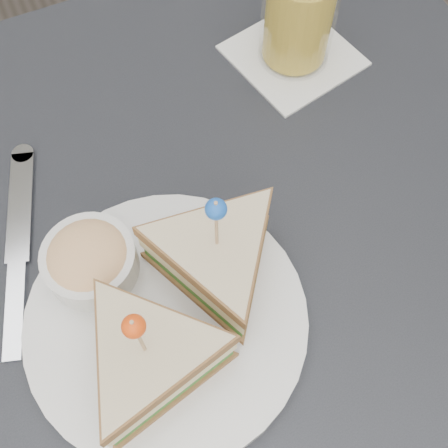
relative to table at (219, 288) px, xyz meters
The scene contains 5 objects.
ground_plane 0.67m from the table, ahead, with size 3.50×3.50×0.00m, color #3F3833.
table is the anchor object (origin of this frame).
plate_meal 0.14m from the table, 148.52° to the right, with size 0.31×0.31×0.15m.
cutlery_knife 0.21m from the table, 153.99° to the left, with size 0.09×0.23×0.01m.
drink_set 0.31m from the table, 47.34° to the left, with size 0.15×0.15×0.17m.
Camera 1 is at (-0.08, -0.20, 1.25)m, focal length 45.00 mm.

